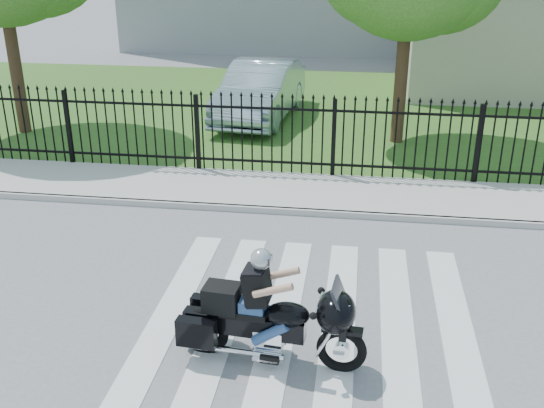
# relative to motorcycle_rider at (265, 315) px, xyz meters

# --- Properties ---
(ground) EXTENTS (120.00, 120.00, 0.00)m
(ground) POSITION_rel_motorcycle_rider_xyz_m (0.49, 0.57, -0.65)
(ground) COLOR slate
(ground) RESTS_ON ground
(crosswalk) EXTENTS (5.00, 5.50, 0.01)m
(crosswalk) POSITION_rel_motorcycle_rider_xyz_m (0.49, 0.57, -0.65)
(crosswalk) COLOR silver
(crosswalk) RESTS_ON ground
(sidewalk) EXTENTS (40.00, 2.00, 0.12)m
(sidewalk) POSITION_rel_motorcycle_rider_xyz_m (0.49, 5.57, -0.59)
(sidewalk) COLOR #ADAAA3
(sidewalk) RESTS_ON ground
(curb) EXTENTS (40.00, 0.12, 0.12)m
(curb) POSITION_rel_motorcycle_rider_xyz_m (0.49, 4.57, -0.59)
(curb) COLOR #ADAAA3
(curb) RESTS_ON ground
(grass_strip) EXTENTS (40.00, 12.00, 0.02)m
(grass_strip) POSITION_rel_motorcycle_rider_xyz_m (0.49, 12.57, -0.64)
(grass_strip) COLOR #2C6021
(grass_strip) RESTS_ON ground
(iron_fence) EXTENTS (26.00, 0.04, 1.80)m
(iron_fence) POSITION_rel_motorcycle_rider_xyz_m (0.49, 6.57, 0.25)
(iron_fence) COLOR black
(iron_fence) RESTS_ON ground
(motorcycle_rider) EXTENTS (2.41, 0.87, 1.59)m
(motorcycle_rider) POSITION_rel_motorcycle_rider_xyz_m (0.00, 0.00, 0.00)
(motorcycle_rider) COLOR black
(motorcycle_rider) RESTS_ON ground
(parked_car) EXTENTS (2.17, 5.04, 1.62)m
(parked_car) POSITION_rel_motorcycle_rider_xyz_m (-1.86, 11.31, 0.18)
(parked_car) COLOR #9AB2C2
(parked_car) RESTS_ON grass_strip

